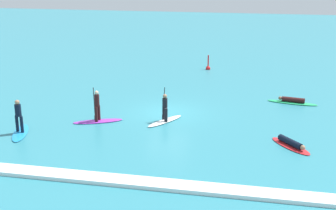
# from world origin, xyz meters

# --- Properties ---
(ground_plane) EXTENTS (120.00, 120.00, 0.00)m
(ground_plane) POSITION_xyz_m (0.00, 0.00, 0.00)
(ground_plane) COLOR teal
(ground_plane) RESTS_ON ground
(surfer_on_purple_board) EXTENTS (2.93, 1.85, 2.02)m
(surfer_on_purple_board) POSITION_xyz_m (-3.71, -2.51, 0.47)
(surfer_on_purple_board) COLOR purple
(surfer_on_purple_board) RESTS_ON ground_plane
(surfer_on_white_board) EXTENTS (1.93, 2.68, 2.05)m
(surfer_on_white_board) POSITION_xyz_m (0.16, -1.72, 0.42)
(surfer_on_white_board) COLOR white
(surfer_on_white_board) RESTS_ON ground_plane
(surfer_on_red_board) EXTENTS (2.28, 2.56, 0.40)m
(surfer_on_red_board) POSITION_xyz_m (7.25, -4.15, 0.15)
(surfer_on_red_board) COLOR red
(surfer_on_red_board) RESTS_ON ground_plane
(surfer_on_green_board) EXTENTS (3.33, 1.26, 0.42)m
(surfer_on_green_board) POSITION_xyz_m (7.73, 3.60, 0.14)
(surfer_on_green_board) COLOR #23B266
(surfer_on_green_board) RESTS_ON ground_plane
(surfer_on_blue_board) EXTENTS (1.63, 2.90, 1.92)m
(surfer_on_blue_board) POSITION_xyz_m (-7.24, -5.17, 0.51)
(surfer_on_blue_board) COLOR #1E8CD1
(surfer_on_blue_board) RESTS_ON ground_plane
(marker_buoy) EXTENTS (0.40, 0.40, 1.36)m
(marker_buoy) POSITION_xyz_m (1.04, 12.51, 0.21)
(marker_buoy) COLOR red
(marker_buoy) RESTS_ON ground_plane
(wave_crest) EXTENTS (21.10, 0.90, 0.18)m
(wave_crest) POSITION_xyz_m (0.00, -9.69, 0.09)
(wave_crest) COLOR white
(wave_crest) RESTS_ON ground_plane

